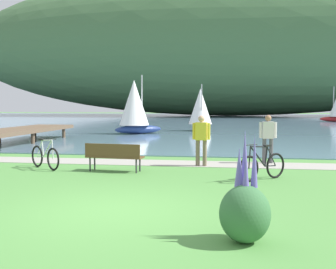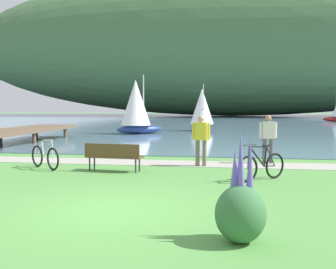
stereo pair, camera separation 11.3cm
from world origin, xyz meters
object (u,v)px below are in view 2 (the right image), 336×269
bicycle_leaning_near_bench (262,166)px  sailboat_nearest_to_shore (136,106)px  bicycle_beside_path (45,156)px  sailboat_far_off (202,109)px  person_at_shoreline (268,136)px  park_bench_near_camera (113,155)px  person_on_the_grass (201,137)px

bicycle_leaning_near_bench → sailboat_nearest_to_shore: (-7.57, 16.57, 1.58)m
bicycle_beside_path → sailboat_far_off: sailboat_far_off is taller
person_at_shoreline → sailboat_far_off: (-3.72, 17.20, 0.75)m
bicycle_leaning_near_bench → park_bench_near_camera: bearing=170.0°
bicycle_leaning_near_bench → person_at_shoreline: person_at_shoreline is taller
sailboat_nearest_to_shore → sailboat_far_off: 5.86m
bicycle_leaning_near_bench → person_at_shoreline: bearing=83.0°
bicycle_beside_path → park_bench_near_camera: bearing=-5.4°
sailboat_far_off → bicycle_leaning_near_bench: bearing=-80.9°
person_on_the_grass → sailboat_nearest_to_shore: bearing=111.9°
person_on_the_grass → sailboat_nearest_to_shore: sailboat_nearest_to_shore is taller
sailboat_nearest_to_shore → person_at_shoreline: bearing=-58.8°
person_at_shoreline → sailboat_nearest_to_shore: sailboat_nearest_to_shore is taller
bicycle_beside_path → person_on_the_grass: person_on_the_grass is taller
person_on_the_grass → sailboat_nearest_to_shore: (-5.71, 14.21, 1.00)m
sailboat_far_off → person_at_shoreline: bearing=-77.8°
person_at_shoreline → park_bench_near_camera: bearing=-151.9°
bicycle_leaning_near_bench → person_on_the_grass: bearing=128.1°
person_on_the_grass → sailboat_far_off: size_ratio=0.48×
person_on_the_grass → park_bench_near_camera: bearing=-148.5°
bicycle_leaning_near_bench → person_at_shoreline: size_ratio=0.78×
bicycle_leaning_near_bench → sailboat_nearest_to_shore: size_ratio=0.32×
sailboat_nearest_to_shore → sailboat_far_off: bearing=43.2°
bicycle_beside_path → person_at_shoreline: bearing=18.2°
bicycle_beside_path → sailboat_far_off: 19.93m
sailboat_nearest_to_shore → sailboat_far_off: size_ratio=1.14×
park_bench_near_camera → person_at_shoreline: bearing=28.1°
person_on_the_grass → sailboat_far_off: (-1.45, 18.21, 0.75)m
bicycle_leaning_near_bench → bicycle_beside_path: (-6.82, 1.01, 0.00)m
bicycle_leaning_near_bench → person_on_the_grass: size_ratio=0.78×
person_on_the_grass → sailboat_nearest_to_shore: size_ratio=0.42×
sailboat_nearest_to_shore → bicycle_leaning_near_bench: bearing=-65.5°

